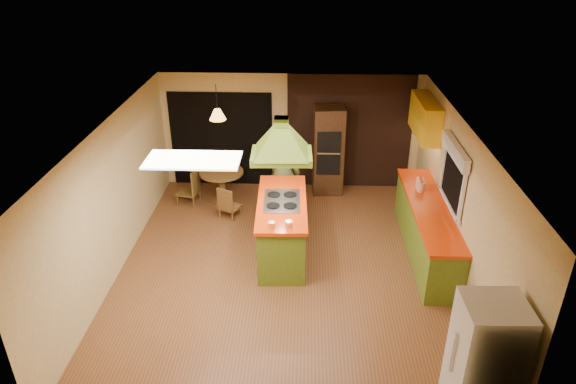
{
  "coord_description": "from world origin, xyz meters",
  "views": [
    {
      "loc": [
        0.34,
        -7.14,
        5.07
      ],
      "look_at": [
        0.04,
        0.57,
        1.15
      ],
      "focal_mm": 32.0,
      "sensor_mm": 36.0,
      "label": 1
    }
  ],
  "objects_px": {
    "wall_oven": "(328,150)",
    "canister_large": "(420,183)",
    "man": "(283,170)",
    "refrigerator": "(484,363)",
    "dining_table": "(222,180)",
    "kitchen_island": "(282,227)"
  },
  "relations": [
    {
      "from": "dining_table",
      "to": "canister_large",
      "type": "relative_size",
      "value": 4.62
    },
    {
      "from": "kitchen_island",
      "to": "wall_oven",
      "type": "distance_m",
      "value": 2.65
    },
    {
      "from": "kitchen_island",
      "to": "refrigerator",
      "type": "bearing_deg",
      "value": -56.28
    },
    {
      "from": "wall_oven",
      "to": "dining_table",
      "type": "height_order",
      "value": "wall_oven"
    },
    {
      "from": "wall_oven",
      "to": "canister_large",
      "type": "bearing_deg",
      "value": -49.82
    },
    {
      "from": "refrigerator",
      "to": "canister_large",
      "type": "height_order",
      "value": "refrigerator"
    },
    {
      "from": "man",
      "to": "canister_large",
      "type": "height_order",
      "value": "man"
    },
    {
      "from": "refrigerator",
      "to": "canister_large",
      "type": "relative_size",
      "value": 8.34
    },
    {
      "from": "wall_oven",
      "to": "canister_large",
      "type": "relative_size",
      "value": 9.67
    },
    {
      "from": "dining_table",
      "to": "wall_oven",
      "type": "bearing_deg",
      "value": 14.24
    },
    {
      "from": "dining_table",
      "to": "canister_large",
      "type": "xyz_separation_m",
      "value": [
        3.8,
        -1.1,
        0.54
      ]
    },
    {
      "from": "refrigerator",
      "to": "dining_table",
      "type": "bearing_deg",
      "value": 124.16
    },
    {
      "from": "dining_table",
      "to": "canister_large",
      "type": "bearing_deg",
      "value": -16.11
    },
    {
      "from": "dining_table",
      "to": "man",
      "type": "bearing_deg",
      "value": -22.48
    },
    {
      "from": "wall_oven",
      "to": "dining_table",
      "type": "distance_m",
      "value": 2.32
    },
    {
      "from": "man",
      "to": "refrigerator",
      "type": "xyz_separation_m",
      "value": [
        2.45,
        -4.72,
        -0.15
      ]
    },
    {
      "from": "canister_large",
      "to": "refrigerator",
      "type": "bearing_deg",
      "value": -90.79
    },
    {
      "from": "man",
      "to": "wall_oven",
      "type": "relative_size",
      "value": 1.02
    },
    {
      "from": "wall_oven",
      "to": "canister_large",
      "type": "xyz_separation_m",
      "value": [
        1.6,
        -1.66,
        0.07
      ]
    },
    {
      "from": "wall_oven",
      "to": "dining_table",
      "type": "xyz_separation_m",
      "value": [
        -2.2,
        -0.56,
        -0.47
      ]
    },
    {
      "from": "man",
      "to": "canister_large",
      "type": "xyz_separation_m",
      "value": [
        2.51,
        -0.56,
        0.05
      ]
    },
    {
      "from": "canister_large",
      "to": "dining_table",
      "type": "bearing_deg",
      "value": 163.89
    }
  ]
}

